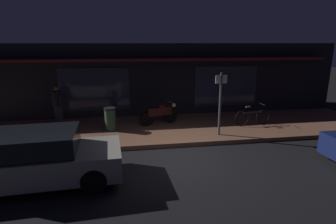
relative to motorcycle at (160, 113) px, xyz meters
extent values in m
plane|color=black|center=(0.35, -3.46, -0.65)|extent=(60.00, 60.00, 0.00)
cube|color=brown|center=(0.35, -0.46, -0.57)|extent=(18.00, 4.00, 0.15)
cube|color=black|center=(0.35, 2.94, 1.15)|extent=(18.00, 2.80, 3.60)
cube|color=#262838|center=(-2.85, 1.52, 0.85)|extent=(3.20, 0.04, 2.00)
cube|color=#262838|center=(3.55, 1.52, 0.85)|extent=(3.20, 0.04, 2.00)
cube|color=#591919|center=(0.35, 1.29, 2.20)|extent=(16.20, 0.50, 0.12)
cylinder|color=black|center=(-0.56, -0.17, -0.20)|extent=(0.61, 0.29, 0.60)
cylinder|color=black|center=(0.49, 0.15, -0.20)|extent=(0.61, 0.29, 0.60)
cube|color=black|center=(-0.03, -0.01, 0.08)|extent=(1.13, 0.58, 0.36)
ellipsoid|color=black|center=(0.11, 0.03, 0.28)|extent=(0.49, 0.36, 0.20)
sphere|color=#F9EDB7|center=(0.66, 0.20, 0.28)|extent=(0.18, 0.18, 0.18)
cylinder|color=gray|center=(0.47, 0.14, 0.45)|extent=(0.19, 0.54, 0.03)
torus|color=black|center=(3.44, -0.82, -0.17)|extent=(0.66, 0.08, 0.66)
torus|color=black|center=(4.44, -0.76, -0.17)|extent=(0.66, 0.08, 0.66)
cube|color=black|center=(3.94, -0.79, 0.05)|extent=(0.90, 0.10, 0.06)
cube|color=brown|center=(3.69, -0.81, 0.32)|extent=(0.20, 0.09, 0.06)
cylinder|color=black|center=(4.36, -0.76, 0.40)|extent=(0.05, 0.42, 0.02)
cube|color=#28232D|center=(-4.36, 0.74, -0.07)|extent=(0.34, 0.34, 0.85)
cube|color=black|center=(-4.36, 0.74, 0.64)|extent=(0.43, 0.42, 0.58)
sphere|color=brown|center=(-4.36, 0.74, 1.06)|extent=(0.22, 0.22, 0.22)
cylinder|color=black|center=(-4.18, 0.55, 0.57)|extent=(0.13, 0.13, 0.52)
cylinder|color=black|center=(-4.55, 0.92, 0.57)|extent=(0.13, 0.13, 0.52)
cylinder|color=#47474C|center=(2.08, -1.78, 0.70)|extent=(0.09, 0.09, 2.40)
cube|color=beige|center=(2.08, -1.78, 1.65)|extent=(0.44, 0.03, 0.30)
cylinder|color=#2D4C33|center=(-2.09, -0.52, -0.07)|extent=(0.44, 0.44, 0.85)
cylinder|color=black|center=(-2.09, -0.52, 0.39)|extent=(0.48, 0.48, 0.08)
cylinder|color=black|center=(-2.39, -3.51, -0.33)|extent=(0.65, 0.26, 0.64)
cylinder|color=black|center=(-2.30, -5.07, -0.33)|extent=(0.65, 0.26, 0.64)
cube|color=#9E998E|center=(-3.69, -4.37, -0.10)|extent=(4.19, 1.99, 0.68)
cube|color=black|center=(-3.84, -4.38, 0.45)|extent=(2.29, 1.72, 0.64)
camera|label=1|loc=(-1.45, -11.31, 2.96)|focal=28.92mm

